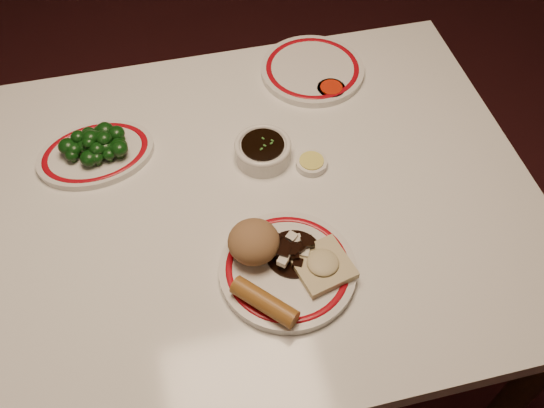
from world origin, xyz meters
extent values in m
plane|color=black|center=(0.00, 0.00, 0.00)|extent=(7.00, 7.00, 0.00)
cube|color=white|center=(0.00, 0.00, 0.73)|extent=(1.20, 0.90, 0.04)
cylinder|color=black|center=(0.54, -0.39, 0.35)|extent=(0.06, 0.06, 0.71)
cylinder|color=black|center=(-0.54, 0.39, 0.35)|extent=(0.06, 0.06, 0.71)
cylinder|color=black|center=(0.54, 0.39, 0.35)|extent=(0.06, 0.06, 0.71)
cylinder|color=silver|center=(0.06, -0.18, 0.76)|extent=(0.31, 0.31, 0.02)
torus|color=#9A0711|center=(0.06, -0.18, 0.77)|extent=(0.27, 0.27, 0.00)
ellipsoid|color=#906844|center=(0.01, -0.14, 0.80)|extent=(0.09, 0.09, 0.07)
cylinder|color=#976025|center=(0.00, -0.25, 0.78)|extent=(0.11, 0.11, 0.03)
cube|color=#C4B88A|center=(0.12, -0.20, 0.78)|extent=(0.11, 0.11, 0.02)
ellipsoid|color=#C4B88A|center=(0.12, -0.20, 0.79)|extent=(0.06, 0.06, 0.02)
cylinder|color=black|center=(0.08, -0.16, 0.77)|extent=(0.10, 0.10, 0.00)
cube|color=black|center=(0.08, -0.19, 0.78)|extent=(0.02, 0.02, 0.02)
cube|color=black|center=(0.09, -0.16, 0.79)|extent=(0.02, 0.02, 0.02)
cube|color=black|center=(0.06, -0.15, 0.78)|extent=(0.03, 0.03, 0.02)
cube|color=black|center=(0.07, -0.17, 0.78)|extent=(0.03, 0.03, 0.02)
cube|color=black|center=(0.05, -0.13, 0.79)|extent=(0.03, 0.03, 0.02)
cube|color=black|center=(0.08, -0.16, 0.78)|extent=(0.02, 0.02, 0.02)
cube|color=black|center=(0.08, -0.14, 0.78)|extent=(0.02, 0.02, 0.02)
cube|color=black|center=(0.08, -0.17, 0.79)|extent=(0.03, 0.03, 0.02)
cube|color=black|center=(0.06, -0.17, 0.79)|extent=(0.03, 0.03, 0.02)
cube|color=black|center=(0.11, -0.16, 0.79)|extent=(0.02, 0.02, 0.02)
cube|color=black|center=(0.08, -0.17, 0.79)|extent=(0.02, 0.02, 0.02)
cube|color=black|center=(0.05, -0.16, 0.78)|extent=(0.02, 0.02, 0.02)
cube|color=beige|center=(0.10, -0.17, 0.78)|extent=(0.02, 0.02, 0.01)
cube|color=beige|center=(0.05, -0.18, 0.79)|extent=(0.02, 0.02, 0.01)
cube|color=beige|center=(0.06, -0.17, 0.79)|extent=(0.02, 0.02, 0.01)
cube|color=beige|center=(0.08, -0.14, 0.79)|extent=(0.02, 0.02, 0.01)
cube|color=beige|center=(0.09, -0.14, 0.78)|extent=(0.02, 0.02, 0.01)
torus|color=#9A0711|center=(-0.25, 0.18, 0.77)|extent=(0.24, 0.24, 0.00)
cylinder|color=#23471C|center=(-0.20, 0.16, 0.77)|extent=(0.01, 0.01, 0.01)
ellipsoid|color=#0D360E|center=(-0.20, 0.16, 0.78)|extent=(0.04, 0.04, 0.03)
cylinder|color=#23471C|center=(-0.26, 0.14, 0.77)|extent=(0.01, 0.01, 0.01)
ellipsoid|color=#0D360E|center=(-0.26, 0.14, 0.78)|extent=(0.04, 0.04, 0.03)
cylinder|color=#23471C|center=(-0.24, 0.21, 0.77)|extent=(0.01, 0.01, 0.01)
ellipsoid|color=#0D360E|center=(-0.24, 0.21, 0.78)|extent=(0.03, 0.03, 0.02)
cylinder|color=#23471C|center=(-0.23, 0.21, 0.77)|extent=(0.01, 0.01, 0.01)
ellipsoid|color=#0D360E|center=(-0.23, 0.21, 0.79)|extent=(0.04, 0.04, 0.03)
cylinder|color=#23471C|center=(-0.26, 0.18, 0.77)|extent=(0.01, 0.01, 0.01)
ellipsoid|color=#0D360E|center=(-0.26, 0.18, 0.79)|extent=(0.03, 0.03, 0.03)
cylinder|color=#23471C|center=(-0.20, 0.18, 0.77)|extent=(0.01, 0.01, 0.01)
ellipsoid|color=#0D360E|center=(-0.20, 0.18, 0.78)|extent=(0.03, 0.03, 0.02)
cylinder|color=#23471C|center=(-0.25, 0.14, 0.77)|extent=(0.01, 0.01, 0.01)
ellipsoid|color=#0D360E|center=(-0.25, 0.14, 0.78)|extent=(0.03, 0.03, 0.02)
cylinder|color=#23471C|center=(-0.29, 0.17, 0.77)|extent=(0.01, 0.01, 0.01)
ellipsoid|color=#0D360E|center=(-0.29, 0.17, 0.79)|extent=(0.03, 0.03, 0.03)
cylinder|color=#23471C|center=(-0.30, 0.16, 0.77)|extent=(0.01, 0.01, 0.01)
ellipsoid|color=#0D360E|center=(-0.30, 0.16, 0.78)|extent=(0.03, 0.03, 0.02)
cylinder|color=#23471C|center=(-0.30, 0.18, 0.77)|extent=(0.01, 0.01, 0.01)
ellipsoid|color=#0D360E|center=(-0.30, 0.18, 0.79)|extent=(0.04, 0.04, 0.03)
cylinder|color=#23471C|center=(-0.30, 0.19, 0.77)|extent=(0.01, 0.01, 0.01)
ellipsoid|color=#0D360E|center=(-0.30, 0.19, 0.78)|extent=(0.03, 0.03, 0.03)
cylinder|color=#23471C|center=(-0.21, 0.19, 0.77)|extent=(0.01, 0.01, 0.02)
ellipsoid|color=#0D360E|center=(-0.21, 0.19, 0.79)|extent=(0.04, 0.04, 0.03)
cylinder|color=#23471C|center=(-0.25, 0.16, 0.77)|extent=(0.01, 0.01, 0.01)
ellipsoid|color=#0D360E|center=(-0.25, 0.16, 0.79)|extent=(0.03, 0.03, 0.02)
cylinder|color=#23471C|center=(-0.27, 0.19, 0.77)|extent=(0.01, 0.01, 0.01)
ellipsoid|color=#0D360E|center=(-0.27, 0.19, 0.79)|extent=(0.03, 0.03, 0.02)
cylinder|color=#23471C|center=(-0.25, 0.18, 0.77)|extent=(0.01, 0.01, 0.01)
ellipsoid|color=#0D360E|center=(-0.25, 0.18, 0.79)|extent=(0.03, 0.03, 0.02)
cylinder|color=#23471C|center=(-0.24, 0.17, 0.77)|extent=(0.01, 0.01, 0.01)
ellipsoid|color=#0D360E|center=(-0.24, 0.17, 0.79)|extent=(0.03, 0.03, 0.02)
cylinder|color=#23471C|center=(-0.20, 0.15, 0.77)|extent=(0.01, 0.01, 0.02)
ellipsoid|color=#0D360E|center=(-0.20, 0.15, 0.79)|extent=(0.04, 0.04, 0.03)
cylinder|color=#23471C|center=(-0.21, 0.15, 0.77)|extent=(0.01, 0.01, 0.02)
ellipsoid|color=#0D360E|center=(-0.21, 0.15, 0.79)|extent=(0.03, 0.03, 0.02)
cylinder|color=#23471C|center=(-0.23, 0.15, 0.77)|extent=(0.01, 0.01, 0.01)
ellipsoid|color=#0D360E|center=(-0.23, 0.15, 0.78)|extent=(0.03, 0.03, 0.02)
cylinder|color=#23471C|center=(-0.23, 0.16, 0.77)|extent=(0.01, 0.01, 0.01)
ellipsoid|color=#0D360E|center=(-0.23, 0.16, 0.79)|extent=(0.04, 0.04, 0.03)
cylinder|color=#23471C|center=(-0.27, 0.18, 0.77)|extent=(0.01, 0.01, 0.01)
ellipsoid|color=#0D360E|center=(-0.27, 0.18, 0.79)|extent=(0.03, 0.03, 0.03)
cylinder|color=#23471C|center=(-0.26, 0.21, 0.77)|extent=(0.01, 0.01, 0.02)
ellipsoid|color=#0D360E|center=(-0.26, 0.21, 0.79)|extent=(0.03, 0.03, 0.02)
ellipsoid|color=#0D360E|center=(-0.25, 0.16, 0.80)|extent=(0.03, 0.03, 0.02)
ellipsoid|color=#0D360E|center=(-0.26, 0.17, 0.80)|extent=(0.03, 0.03, 0.02)
ellipsoid|color=#0D360E|center=(-0.26, 0.18, 0.80)|extent=(0.03, 0.03, 0.03)
ellipsoid|color=#0D360E|center=(-0.26, 0.19, 0.80)|extent=(0.03, 0.03, 0.02)
ellipsoid|color=#0D360E|center=(-0.23, 0.18, 0.80)|extent=(0.03, 0.03, 0.02)
ellipsoid|color=#0D360E|center=(-0.28, 0.19, 0.80)|extent=(0.03, 0.03, 0.02)
ellipsoid|color=#0D360E|center=(-0.25, 0.18, 0.80)|extent=(0.03, 0.03, 0.02)
ellipsoid|color=#0D360E|center=(-0.25, 0.19, 0.80)|extent=(0.03, 0.03, 0.02)
ellipsoid|color=#0D360E|center=(-0.23, 0.17, 0.80)|extent=(0.03, 0.03, 0.03)
cylinder|color=silver|center=(0.08, 0.09, 0.77)|extent=(0.11, 0.11, 0.04)
cylinder|color=black|center=(0.08, 0.09, 0.79)|extent=(0.09, 0.09, 0.00)
cylinder|color=silver|center=(0.27, 0.25, 0.76)|extent=(0.06, 0.06, 0.02)
cylinder|color=red|center=(0.27, 0.25, 0.77)|extent=(0.05, 0.05, 0.00)
cylinder|color=silver|center=(0.17, 0.05, 0.76)|extent=(0.06, 0.06, 0.02)
cylinder|color=#E0D85C|center=(0.17, 0.05, 0.77)|extent=(0.05, 0.05, 0.00)
cylinder|color=silver|center=(0.25, 0.33, 0.76)|extent=(0.27, 0.27, 0.02)
torus|color=#9A0711|center=(0.25, 0.33, 0.77)|extent=(0.24, 0.24, 0.00)
camera|label=1|loc=(-0.10, -0.72, 1.69)|focal=40.00mm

